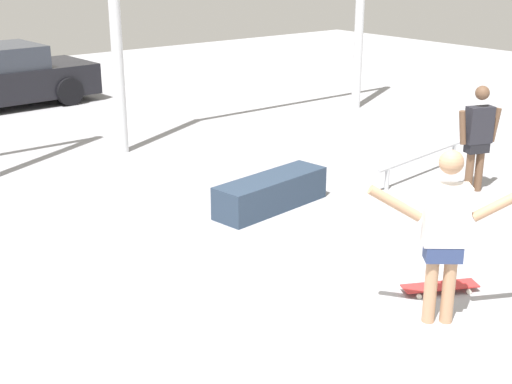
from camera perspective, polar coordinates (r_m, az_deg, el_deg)
The scene contains 6 objects.
ground_plane at distance 7.57m, azimuth 4.73°, elevation -8.71°, with size 36.00×36.00×0.00m, color #9E9EA3.
skateboarder at distance 6.99m, azimuth 14.89°, elevation -2.90°, with size 1.22×1.04×1.76m.
skateboard at distance 7.97m, azimuth 14.50°, elevation -7.32°, with size 0.84×0.57×0.08m.
grind_box at distance 10.04m, azimuth 1.21°, elevation -0.04°, with size 1.81×0.53×0.46m, color #28384C.
grind_rail at distance 11.76m, azimuth 13.21°, elevation 2.66°, with size 2.39×0.36×0.37m.
bystander at distance 11.05m, azimuth 17.34°, elevation 4.41°, with size 0.70×0.33×1.61m.
Camera 1 is at (-4.62, -4.85, 3.53)m, focal length 50.00 mm.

